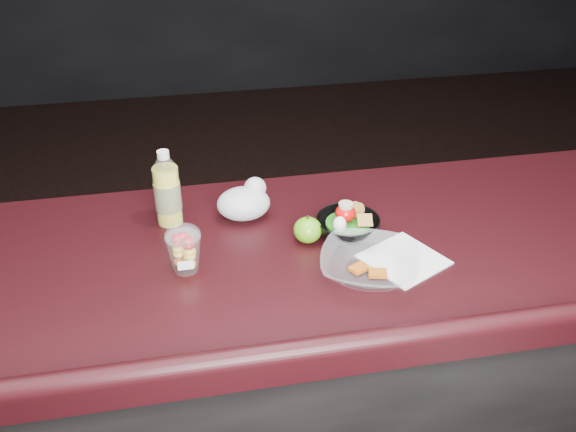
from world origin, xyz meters
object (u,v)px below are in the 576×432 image
Objects in this scene: snack_bowl at (347,226)px; takeout_bowl at (369,265)px; green_apple at (308,230)px; fruit_cup at (184,248)px; lemonade_bottle at (167,193)px.

snack_bowl reaches higher than takeout_bowl.
green_apple is at bearing 124.31° from takeout_bowl.
takeout_bowl is (0.01, -0.16, -0.00)m from snack_bowl.
fruit_cup is at bearing -170.65° from snack_bowl.
snack_bowl is at bearing 9.35° from fruit_cup.
snack_bowl is (0.10, 0.01, -0.00)m from green_apple.
green_apple is 0.10m from snack_bowl.
lemonade_bottle is at bearing 144.50° from takeout_bowl.
green_apple is at bearing 11.44° from fruit_cup.
lemonade_bottle is 0.52m from takeout_bowl.
snack_bowl reaches higher than green_apple.
green_apple reaches higher than takeout_bowl.
takeout_bowl is (0.42, -0.30, -0.06)m from lemonade_bottle.
snack_bowl is at bearing 92.41° from takeout_bowl.
snack_bowl is (0.42, -0.14, -0.05)m from lemonade_bottle.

